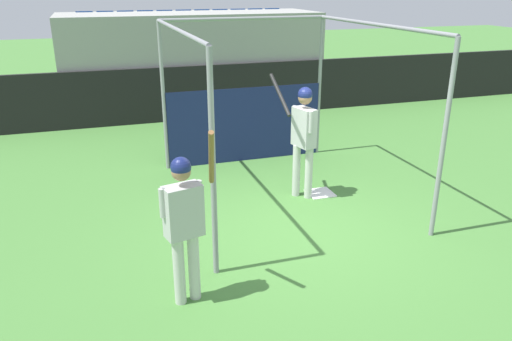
# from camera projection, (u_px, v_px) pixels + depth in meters

# --- Properties ---
(ground_plane) EXTENTS (60.00, 60.00, 0.00)m
(ground_plane) POSITION_uv_depth(u_px,v_px,m) (304.00, 232.00, 7.35)
(ground_plane) COLOR #477F38
(outfield_wall) EXTENTS (24.00, 0.12, 1.42)m
(outfield_wall) POSITION_uv_depth(u_px,v_px,m) (202.00, 92.00, 13.21)
(outfield_wall) COLOR black
(outfield_wall) RESTS_ON ground
(bleacher_section) EXTENTS (7.05, 2.40, 2.70)m
(bleacher_section) POSITION_uv_depth(u_px,v_px,m) (192.00, 61.00, 14.11)
(bleacher_section) COLOR #9E9E99
(bleacher_section) RESTS_ON ground
(batting_cage) EXTENTS (3.28, 4.05, 2.84)m
(batting_cage) POSITION_uv_depth(u_px,v_px,m) (257.00, 107.00, 9.24)
(batting_cage) COLOR gray
(batting_cage) RESTS_ON ground
(home_plate) EXTENTS (0.44, 0.44, 0.02)m
(home_plate) POSITION_uv_depth(u_px,v_px,m) (320.00, 193.00, 8.67)
(home_plate) COLOR white
(home_plate) RESTS_ON ground
(player_batter) EXTENTS (0.58, 0.83, 2.04)m
(player_batter) POSITION_uv_depth(u_px,v_px,m) (303.00, 131.00, 8.16)
(player_batter) COLOR silver
(player_batter) RESTS_ON ground
(player_waiting) EXTENTS (0.69, 0.56, 2.06)m
(player_waiting) POSITION_uv_depth(u_px,v_px,m) (185.00, 217.00, 5.41)
(player_waiting) COLOR silver
(player_waiting) RESTS_ON ground
(baseball) EXTENTS (0.07, 0.07, 0.07)m
(baseball) POSITION_uv_depth(u_px,v_px,m) (193.00, 183.00, 9.01)
(baseball) COLOR white
(baseball) RESTS_ON ground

